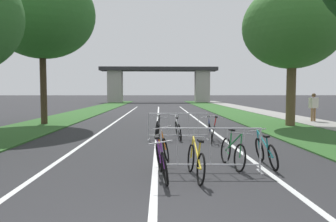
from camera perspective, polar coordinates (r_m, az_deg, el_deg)
The scene contains 21 objects.
grass_verge_left at distance 28.75m, azimuth -14.83°, elevation -0.20°, with size 3.41×60.84×0.05m, color #2D5B26.
grass_verge_right at distance 28.70m, azimuth 11.26°, elevation -0.16°, with size 3.41×60.84×0.05m, color #2D5B26.
sidewalk_path_right at distance 29.47m, azimuth 16.73°, elevation -0.11°, with size 2.35×60.84×0.08m, color gray.
lane_stripe_center at distance 20.72m, azimuth -1.87°, elevation -1.58°, with size 0.14×35.19×0.01m, color silver.
lane_stripe_right_lane at distance 20.87m, azimuth 5.37°, elevation -1.56°, with size 0.14×35.19×0.01m, color silver.
lane_stripe_left_lane at distance 20.90m, azimuth -9.10°, elevation -1.58°, with size 0.14×35.19×0.01m, color silver.
overpass_bridge at distance 53.35m, azimuth -1.70°, elevation 5.80°, with size 19.89×3.44×6.01m.
tree_left_maple_mid at distance 19.36m, azimuth -22.25°, elevation 16.26°, with size 5.87×5.87×8.72m.
tree_right_pine_near at distance 18.23m, azimuth 21.96°, elevation 14.21°, with size 5.26×5.26×7.57m.
crowd_barrier_nearest at distance 7.31m, azimuth 7.83°, elevation -7.16°, with size 2.38×0.52×1.05m.
crowd_barrier_second at distance 12.02m, azimuth 1.93°, elevation -2.89°, with size 2.37×0.46×1.05m.
bicycle_blue_0 at distance 12.61m, azimuth 7.73°, elevation -3.31°, with size 0.54×1.62×0.93m.
bicycle_orange_1 at distance 7.81m, azimuth -0.90°, elevation -7.58°, with size 0.54×1.72×0.99m.
bicycle_silver_2 at distance 12.40m, azimuth 1.87°, elevation -3.44°, with size 0.46×1.64×0.96m.
bicycle_black_3 at distance 12.44m, azimuth -1.98°, elevation -3.38°, with size 0.55×1.72×0.94m.
bicycle_yellow_4 at distance 6.82m, azimuth 5.12°, elevation -9.22°, with size 0.53×1.73×0.89m.
bicycle_green_5 at distance 7.92m, azimuth 11.78°, elevation -7.44°, with size 0.56×1.63×0.95m.
bicycle_red_6 at distance 11.67m, azimuth 8.35°, elevation -3.77°, with size 0.69×1.72×0.99m.
bicycle_purple_7 at distance 6.76m, azimuth -1.25°, elevation -9.25°, with size 0.48×1.74×0.92m.
bicycle_teal_8 at distance 8.28m, azimuth 17.55°, elevation -7.20°, with size 0.49×1.68×0.91m.
pedestrian_pushing_bike at distance 20.70m, azimuth 25.22°, elevation 1.06°, with size 0.62×0.40×1.77m.
Camera 1 is at (0.10, -3.03, 1.88)m, focal length 33.10 mm.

